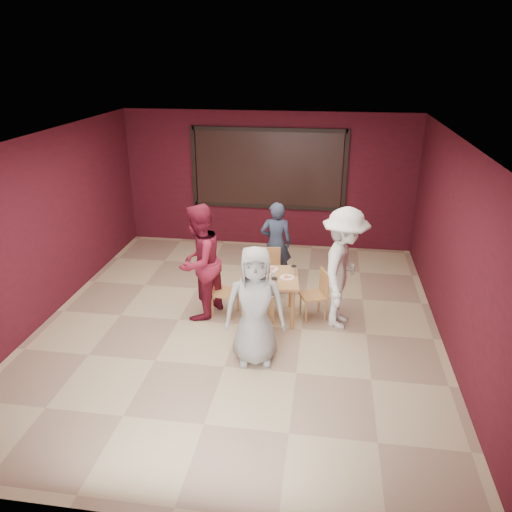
# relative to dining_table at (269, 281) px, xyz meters

# --- Properties ---
(floor) EXTENTS (7.00, 7.00, 0.00)m
(floor) POSITION_rel_dining_table_xyz_m (-0.42, -0.30, -0.62)
(floor) COLOR #C7B68A
(floor) RESTS_ON ground
(window_blinds) EXTENTS (3.00, 0.02, 1.50)m
(window_blinds) POSITION_rel_dining_table_xyz_m (-0.42, 3.15, 1.03)
(window_blinds) COLOR black
(dining_table) EXTENTS (0.98, 0.98, 0.85)m
(dining_table) POSITION_rel_dining_table_xyz_m (0.00, 0.00, 0.00)
(dining_table) COLOR tan
(dining_table) RESTS_ON floor
(chair_front) EXTENTS (0.50, 0.50, 0.80)m
(chair_front) POSITION_rel_dining_table_xyz_m (-0.05, -0.82, -0.16)
(chair_front) COLOR #A88241
(chair_front) RESTS_ON floor
(chair_back) EXTENTS (0.44, 0.44, 0.80)m
(chair_back) POSITION_rel_dining_table_xyz_m (-0.10, 0.86, -0.17)
(chair_back) COLOR #A88241
(chair_back) RESTS_ON floor
(chair_left) EXTENTS (0.44, 0.44, 0.78)m
(chair_left) POSITION_rel_dining_table_xyz_m (-0.76, 0.01, -0.18)
(chair_left) COLOR #A88241
(chair_left) RESTS_ON floor
(chair_right) EXTENTS (0.49, 0.49, 0.78)m
(chair_right) POSITION_rel_dining_table_xyz_m (0.75, 0.10, -0.18)
(chair_right) COLOR #A88241
(chair_right) RESTS_ON floor
(diner_front) EXTENTS (0.88, 0.65, 1.65)m
(diner_front) POSITION_rel_dining_table_xyz_m (-0.04, -1.20, 0.20)
(diner_front) COLOR #A1A1A1
(diner_front) RESTS_ON floor
(diner_back) EXTENTS (0.59, 0.42, 1.51)m
(diner_back) POSITION_rel_dining_table_xyz_m (-0.04, 1.27, 0.14)
(diner_back) COLOR #2D3850
(diner_back) RESTS_ON floor
(diner_left) EXTENTS (0.93, 1.05, 1.82)m
(diner_left) POSITION_rel_dining_table_xyz_m (-1.07, -0.09, 0.29)
(diner_left) COLOR maroon
(diner_left) RESTS_ON floor
(diner_right) EXTENTS (0.92, 1.31, 1.85)m
(diner_right) POSITION_rel_dining_table_xyz_m (1.11, -0.05, 0.31)
(diner_right) COLOR white
(diner_right) RESTS_ON floor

